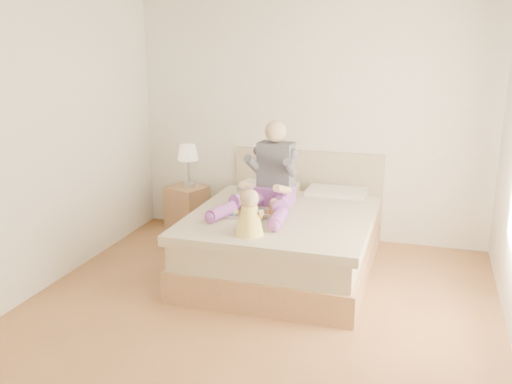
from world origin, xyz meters
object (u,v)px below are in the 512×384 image
(bed, at_px, (286,236))
(tray, at_px, (254,213))
(nightstand, at_px, (187,207))
(baby, at_px, (250,216))
(adult, at_px, (269,182))

(bed, height_order, tray, bed)
(nightstand, distance_m, baby, 2.16)
(bed, bearing_deg, baby, -98.03)
(bed, xyz_separation_m, tray, (-0.24, -0.32, 0.32))
(tray, bearing_deg, bed, 56.93)
(adult, bearing_deg, tray, -95.71)
(bed, xyz_separation_m, nightstand, (-1.43, 0.80, -0.06))
(adult, height_order, tray, adult)
(bed, xyz_separation_m, baby, (-0.12, -0.84, 0.46))
(nightstand, relative_size, adult, 0.49)
(bed, xyz_separation_m, adult, (-0.18, -0.00, 0.55))
(nightstand, height_order, tray, tray)
(bed, bearing_deg, nightstand, 150.88)
(adult, xyz_separation_m, baby, (0.06, -0.84, -0.09))
(adult, distance_m, baby, 0.84)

